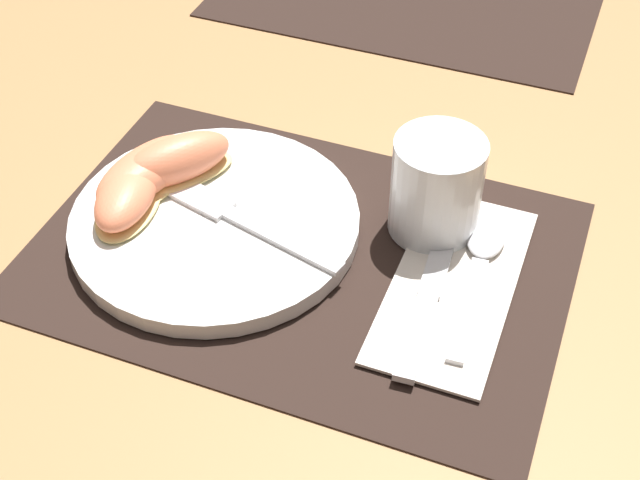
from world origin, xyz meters
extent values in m
plane|color=#A37547|center=(0.00, 0.00, 0.00)|extent=(3.00, 3.00, 0.00)
cube|color=black|center=(0.00, 0.00, 0.00)|extent=(0.45, 0.31, 0.00)
cylinder|color=white|center=(-0.08, 0.00, 0.01)|extent=(0.25, 0.25, 0.02)
cylinder|color=silver|center=(0.10, 0.07, 0.05)|extent=(0.08, 0.08, 0.09)
cylinder|color=#F9AD19|center=(0.10, 0.07, 0.02)|extent=(0.06, 0.06, 0.02)
cube|color=silver|center=(0.13, 0.01, 0.01)|extent=(0.10, 0.22, 0.00)
cube|color=silver|center=(0.12, -0.06, 0.01)|extent=(0.02, 0.09, 0.01)
cube|color=silver|center=(0.11, 0.05, 0.01)|extent=(0.03, 0.13, 0.01)
cube|color=silver|center=(0.15, -0.02, 0.01)|extent=(0.02, 0.11, 0.01)
ellipsoid|color=silver|center=(0.15, 0.07, 0.01)|extent=(0.04, 0.06, 0.01)
cube|color=silver|center=(-0.01, -0.01, 0.02)|extent=(0.12, 0.04, 0.00)
cube|color=silver|center=(-0.11, 0.01, 0.02)|extent=(0.08, 0.04, 0.00)
ellipsoid|color=#F4DB84|center=(-0.13, 0.03, 0.02)|extent=(0.10, 0.11, 0.01)
ellipsoid|color=#F4845B|center=(-0.13, 0.03, 0.04)|extent=(0.10, 0.11, 0.04)
ellipsoid|color=#F4DB84|center=(-0.15, 0.01, 0.02)|extent=(0.08, 0.13, 0.01)
ellipsoid|color=#F4845B|center=(-0.15, 0.01, 0.04)|extent=(0.08, 0.12, 0.04)
ellipsoid|color=#F4DB84|center=(-0.15, -0.02, 0.02)|extent=(0.07, 0.10, 0.01)
ellipsoid|color=#F4845B|center=(-0.15, -0.02, 0.04)|extent=(0.06, 0.10, 0.03)
camera|label=1|loc=(0.21, -0.50, 0.54)|focal=50.00mm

